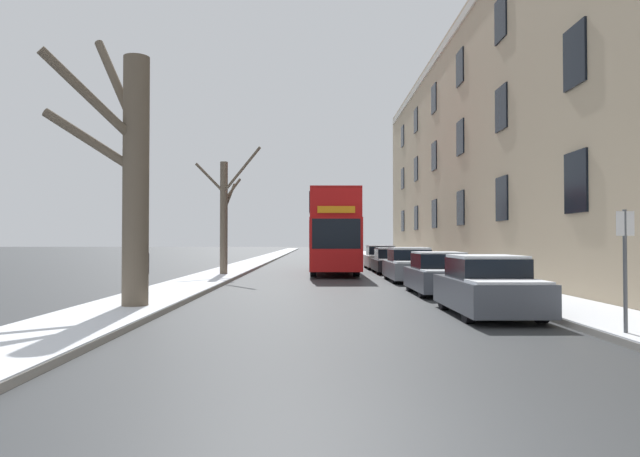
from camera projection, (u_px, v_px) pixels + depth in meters
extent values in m
plane|color=#303335|center=(408.00, 457.00, 4.73)|extent=(320.00, 320.00, 0.00)
cube|color=gray|center=(268.00, 258.00, 57.68)|extent=(2.37, 130.00, 0.13)
cube|color=white|center=(268.00, 257.00, 57.68)|extent=(2.34, 130.00, 0.03)
cube|color=gray|center=(379.00, 258.00, 57.76)|extent=(2.37, 130.00, 0.13)
cube|color=white|center=(379.00, 257.00, 57.76)|extent=(2.34, 130.00, 0.03)
cube|color=tan|center=(547.00, 143.00, 29.80)|extent=(9.00, 52.35, 13.83)
cube|color=black|center=(576.00, 182.00, 16.54)|extent=(0.08, 1.40, 1.80)
cube|color=black|center=(502.00, 199.00, 23.12)|extent=(0.08, 1.40, 1.80)
cube|color=black|center=(461.00, 208.00, 29.70)|extent=(0.08, 1.40, 1.80)
cube|color=black|center=(434.00, 214.00, 36.28)|extent=(0.08, 1.40, 1.80)
cube|color=black|center=(416.00, 218.00, 42.86)|extent=(0.08, 1.40, 1.80)
cube|color=black|center=(403.00, 221.00, 49.44)|extent=(0.08, 1.40, 1.80)
cube|color=black|center=(575.00, 56.00, 16.62)|extent=(0.08, 1.40, 1.80)
cube|color=black|center=(501.00, 108.00, 23.20)|extent=(0.08, 1.40, 1.80)
cube|color=black|center=(460.00, 138.00, 29.78)|extent=(0.08, 1.40, 1.80)
cube|color=black|center=(434.00, 156.00, 36.36)|extent=(0.08, 1.40, 1.80)
cube|color=black|center=(416.00, 169.00, 42.94)|extent=(0.08, 1.40, 1.80)
cube|color=black|center=(403.00, 179.00, 49.52)|extent=(0.08, 1.40, 1.80)
cube|color=black|center=(501.00, 19.00, 23.28)|extent=(0.08, 1.40, 1.80)
cube|color=black|center=(460.00, 68.00, 29.86)|extent=(0.08, 1.40, 1.80)
cube|color=black|center=(434.00, 99.00, 36.43)|extent=(0.08, 1.40, 1.80)
cube|color=black|center=(416.00, 120.00, 43.01)|extent=(0.08, 1.40, 1.80)
cube|color=black|center=(403.00, 136.00, 49.59)|extent=(0.08, 1.40, 1.80)
cube|color=beige|center=(459.00, 22.00, 29.91)|extent=(0.12, 51.30, 0.44)
cylinder|color=brown|center=(136.00, 184.00, 14.46)|extent=(0.65, 0.65, 6.49)
cylinder|color=brown|center=(91.00, 98.00, 13.69)|extent=(1.94, 1.87, 2.00)
cylinder|color=brown|center=(91.00, 141.00, 14.27)|extent=(2.29, 0.64, 1.58)
cylinder|color=brown|center=(117.00, 85.00, 15.00)|extent=(1.63, 1.27, 2.69)
cylinder|color=brown|center=(224.00, 219.00, 28.14)|extent=(0.38, 0.38, 5.70)
cylinder|color=brown|center=(210.00, 178.00, 27.99)|extent=(1.44, 0.53, 1.46)
cylinder|color=brown|center=(232.00, 190.00, 28.72)|extent=(0.80, 1.24, 1.30)
cylinder|color=brown|center=(242.00, 170.00, 27.61)|extent=(2.04, 1.33, 2.12)
cylinder|color=brown|center=(229.00, 198.00, 28.54)|extent=(0.58, 0.90, 1.48)
cube|color=red|center=(333.00, 244.00, 32.00)|extent=(2.50, 11.30, 2.57)
cube|color=red|center=(333.00, 209.00, 32.05)|extent=(2.45, 11.07, 1.34)
cube|color=#B31212|center=(333.00, 196.00, 32.06)|extent=(2.45, 11.07, 0.12)
cube|color=black|center=(333.00, 235.00, 32.01)|extent=(2.53, 9.94, 1.33)
cube|color=black|center=(333.00, 208.00, 32.05)|extent=(2.53, 9.94, 1.02)
cube|color=black|center=(336.00, 234.00, 26.39)|extent=(2.25, 0.06, 1.40)
cube|color=orange|center=(336.00, 209.00, 26.40)|extent=(1.75, 0.05, 0.32)
cylinder|color=black|center=(313.00, 265.00, 28.58)|extent=(0.30, 1.12, 1.12)
cylinder|color=black|center=(356.00, 265.00, 28.60)|extent=(0.30, 1.12, 1.12)
cylinder|color=black|center=(314.00, 261.00, 35.14)|extent=(0.30, 1.12, 1.12)
cylinder|color=black|center=(349.00, 261.00, 35.15)|extent=(0.30, 1.12, 1.12)
cube|color=#474C56|center=(488.00, 294.00, 13.61)|extent=(1.81, 3.98, 0.72)
cube|color=black|center=(486.00, 268.00, 13.79)|extent=(1.55, 1.99, 0.49)
cube|color=white|center=(486.00, 257.00, 13.79)|extent=(1.52, 1.89, 0.07)
cube|color=white|center=(508.00, 282.00, 12.21)|extent=(1.63, 1.04, 0.06)
cylinder|color=black|center=(469.00, 309.00, 12.41)|extent=(0.20, 0.62, 0.62)
cylinder|color=black|center=(541.00, 309.00, 12.42)|extent=(0.20, 0.62, 0.62)
cylinder|color=black|center=(444.00, 298.00, 14.80)|extent=(0.20, 0.62, 0.62)
cylinder|color=black|center=(505.00, 298.00, 14.81)|extent=(0.20, 0.62, 0.62)
cube|color=#474C56|center=(439.00, 279.00, 19.01)|extent=(1.79, 3.91, 0.68)
cube|color=black|center=(438.00, 261.00, 19.18)|extent=(1.54, 1.96, 0.52)
cube|color=white|center=(438.00, 253.00, 19.18)|extent=(1.51, 1.86, 0.05)
cube|color=white|center=(449.00, 271.00, 17.63)|extent=(1.61, 1.02, 0.04)
cylinder|color=black|center=(422.00, 287.00, 17.82)|extent=(0.20, 0.68, 0.68)
cylinder|color=black|center=(472.00, 287.00, 17.84)|extent=(0.20, 0.68, 0.68)
cylinder|color=black|center=(410.00, 282.00, 20.17)|extent=(0.20, 0.68, 0.68)
cylinder|color=black|center=(454.00, 282.00, 20.18)|extent=(0.20, 0.68, 0.68)
cube|color=slate|center=(410.00, 270.00, 25.05)|extent=(1.90, 4.34, 0.70)
cube|color=black|center=(409.00, 256.00, 25.23)|extent=(1.63, 2.17, 0.53)
cube|color=white|center=(409.00, 248.00, 25.24)|extent=(1.59, 2.06, 0.10)
cube|color=white|center=(416.00, 262.00, 23.52)|extent=(1.71, 1.13, 0.08)
cylinder|color=black|center=(395.00, 276.00, 23.74)|extent=(0.20, 0.63, 0.63)
cylinder|color=black|center=(435.00, 276.00, 23.75)|extent=(0.20, 0.63, 0.63)
cylinder|color=black|center=(387.00, 273.00, 26.34)|extent=(0.20, 0.63, 0.63)
cylinder|color=black|center=(423.00, 273.00, 26.35)|extent=(0.20, 0.63, 0.63)
cube|color=black|center=(391.00, 265.00, 31.28)|extent=(1.83, 4.00, 0.59)
cube|color=black|center=(390.00, 254.00, 31.45)|extent=(1.57, 2.00, 0.57)
cube|color=white|center=(390.00, 248.00, 31.46)|extent=(1.54, 1.90, 0.08)
cube|color=white|center=(394.00, 260.00, 29.87)|extent=(1.65, 1.04, 0.07)
cylinder|color=black|center=(379.00, 269.00, 30.07)|extent=(0.20, 0.61, 0.61)
cylinder|color=black|center=(409.00, 269.00, 30.08)|extent=(0.20, 0.61, 0.61)
cylinder|color=black|center=(374.00, 267.00, 32.47)|extent=(0.20, 0.61, 0.61)
cylinder|color=black|center=(402.00, 267.00, 32.48)|extent=(0.20, 0.61, 0.61)
cube|color=silver|center=(381.00, 261.00, 36.22)|extent=(1.90, 4.12, 0.69)
cube|color=black|center=(380.00, 251.00, 36.40)|extent=(1.63, 2.06, 0.57)
cube|color=white|center=(380.00, 246.00, 36.41)|extent=(1.59, 1.96, 0.06)
cube|color=white|center=(383.00, 255.00, 34.77)|extent=(1.71, 1.07, 0.05)
cylinder|color=black|center=(369.00, 264.00, 34.98)|extent=(0.20, 0.67, 0.67)
cylinder|color=black|center=(397.00, 264.00, 34.99)|extent=(0.20, 0.67, 0.67)
cylinder|color=black|center=(366.00, 263.00, 37.45)|extent=(0.20, 0.67, 0.67)
cylinder|color=black|center=(391.00, 263.00, 37.46)|extent=(0.20, 0.67, 0.67)
cylinder|color=black|center=(145.00, 286.00, 17.99)|extent=(0.17, 0.17, 0.75)
cylinder|color=black|center=(142.00, 286.00, 17.83)|extent=(0.17, 0.17, 0.75)
cylinder|color=black|center=(143.00, 264.00, 17.92)|extent=(0.35, 0.35, 0.65)
sphere|color=tan|center=(144.00, 250.00, 17.93)|extent=(0.21, 0.21, 0.21)
cylinder|color=#4C4F54|center=(625.00, 275.00, 10.16)|extent=(0.07, 0.07, 2.36)
cube|color=silver|center=(625.00, 223.00, 10.16)|extent=(0.32, 0.02, 0.44)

